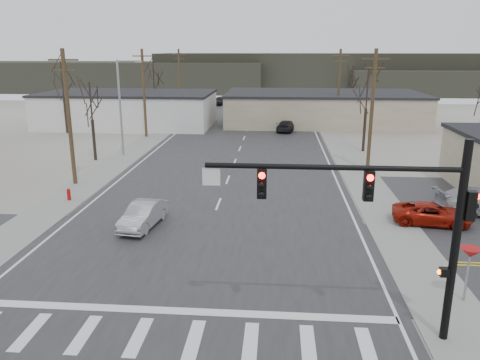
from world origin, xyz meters
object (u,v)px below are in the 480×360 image
Objects in this scene: traffic_signal_mast at (400,213)px; car_parked_silver at (480,201)px; car_parked_red at (432,214)px; sedan_crossing at (143,215)px; car_far_a at (287,126)px; fire_hydrant at (69,194)px; car_far_b at (220,101)px.

car_parked_silver is (8.54, 13.67, -3.85)m from traffic_signal_mast.
traffic_signal_mast is 2.02× the size of car_parked_red.
sedan_crossing is 0.78× the size of car_parked_silver.
car_far_a is at bearing 14.92° from car_parked_silver.
fire_hydrant is at bearing 141.87° from traffic_signal_mast.
car_parked_red is at bearing 66.64° from traffic_signal_mast.
traffic_signal_mast is 72.80m from car_far_b.
car_parked_red is 4.13m from car_parked_silver.
car_parked_silver is (26.64, -0.53, 0.37)m from fire_hydrant.
fire_hydrant is (-18.09, 14.20, -4.22)m from traffic_signal_mast.
fire_hydrant is 32.79m from car_far_a.
traffic_signal_mast is at bearing -38.13° from fire_hydrant.
sedan_crossing reaches higher than car_parked_red.
sedan_crossing is at bearing 140.01° from traffic_signal_mast.
sedan_crossing is at bearing 94.58° from car_parked_silver.
car_parked_silver is at bearing -51.13° from car_parked_red.
sedan_crossing is 0.96× the size of car_parked_red.
traffic_signal_mast reaches higher than car_far_b.
car_far_a is at bearing 22.19° from car_parked_red.
car_parked_silver is at bearing -51.54° from car_far_b.
car_far_b is (-11.77, 27.96, 0.10)m from car_far_a.
car_parked_red is (7.88, -31.68, -0.08)m from car_far_a.
car_far_a is (-2.88, 43.25, -3.95)m from traffic_signal_mast.
car_far_b is 1.04× the size of car_parked_red.
car_far_b is at bearing 15.76° from car_parked_silver.
car_far_b is at bearing 101.63° from traffic_signal_mast.
car_far_b reaches higher than car_far_a.
sedan_crossing is 34.58m from car_far_a.
car_parked_silver is at bearing 125.58° from car_far_a.
traffic_signal_mast is at bearing 164.86° from car_parked_red.
car_parked_red is (5.00, 11.57, -4.03)m from traffic_signal_mast.
car_parked_silver is at bearing -1.15° from fire_hydrant.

